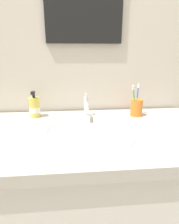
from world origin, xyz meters
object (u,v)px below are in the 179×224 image
(faucet, at_px, (87,107))
(toothbrush_blue, at_px, (137,97))
(toothbrush_cup, at_px, (136,107))
(soap_dispenser, at_px, (35,107))
(toothbrush_green, at_px, (134,99))

(faucet, height_order, toothbrush_blue, toothbrush_blue)
(toothbrush_cup, bearing_deg, faucet, -178.24)
(toothbrush_blue, relative_size, soap_dispenser, 1.18)
(faucet, bearing_deg, toothbrush_green, -3.36)
(faucet, height_order, soap_dispenser, soap_dispenser)
(soap_dispenser, bearing_deg, faucet, -7.78)
(toothbrush_green, distance_m, soap_dispenser, 0.58)
(faucet, relative_size, toothbrush_blue, 0.93)
(faucet, relative_size, toothbrush_green, 0.91)
(toothbrush_green, distance_m, toothbrush_blue, 0.06)
(toothbrush_blue, bearing_deg, faucet, -174.28)
(toothbrush_cup, relative_size, toothbrush_green, 0.54)
(toothbrush_blue, xyz_separation_m, soap_dispenser, (-0.61, 0.01, -0.05))
(faucet, distance_m, toothbrush_cup, 0.30)
(toothbrush_cup, distance_m, toothbrush_blue, 0.06)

